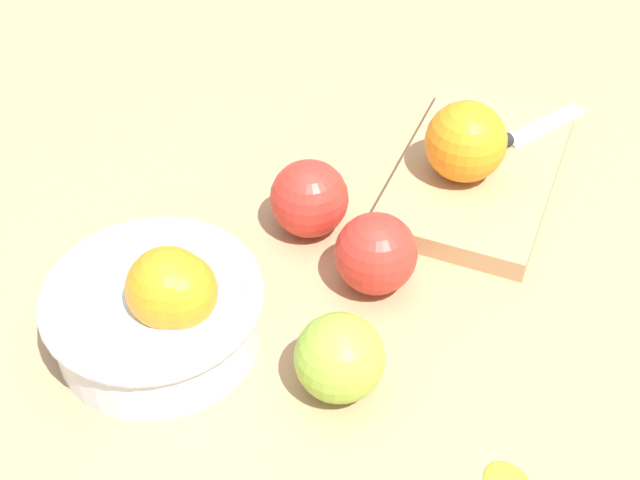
{
  "coord_description": "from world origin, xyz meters",
  "views": [
    {
      "loc": [
        -0.47,
        -0.24,
        0.53
      ],
      "look_at": [
        -0.04,
        0.07,
        0.04
      ],
      "focal_mm": 46.24,
      "sensor_mm": 36.0,
      "label": 1
    }
  ],
  "objects_px": {
    "orange_on_board": "(466,142)",
    "apple_mid_center": "(376,254)",
    "apple_mid_left": "(340,358)",
    "cutting_board": "(478,173)",
    "knife": "(516,137)",
    "bowl": "(159,306)",
    "apple_back_center": "(310,198)"
  },
  "relations": [
    {
      "from": "cutting_board",
      "to": "apple_back_center",
      "type": "bearing_deg",
      "value": 148.72
    },
    {
      "from": "orange_on_board",
      "to": "apple_mid_center",
      "type": "bearing_deg",
      "value": -179.25
    },
    {
      "from": "orange_on_board",
      "to": "apple_mid_left",
      "type": "xyz_separation_m",
      "value": [
        -0.27,
        -0.04,
        -0.03
      ]
    },
    {
      "from": "apple_mid_left",
      "to": "apple_mid_center",
      "type": "height_order",
      "value": "apple_mid_center"
    },
    {
      "from": "knife",
      "to": "apple_back_center",
      "type": "relative_size",
      "value": 2.06
    },
    {
      "from": "knife",
      "to": "apple_mid_left",
      "type": "distance_m",
      "value": 0.36
    },
    {
      "from": "apple_mid_left",
      "to": "knife",
      "type": "bearing_deg",
      "value": 3.8
    },
    {
      "from": "knife",
      "to": "apple_back_center",
      "type": "xyz_separation_m",
      "value": [
        -0.22,
        0.11,
        0.01
      ]
    },
    {
      "from": "apple_mid_center",
      "to": "apple_mid_left",
      "type": "bearing_deg",
      "value": -160.28
    },
    {
      "from": "apple_mid_left",
      "to": "apple_mid_center",
      "type": "xyz_separation_m",
      "value": [
        0.11,
        0.04,
        0.0
      ]
    },
    {
      "from": "orange_on_board",
      "to": "apple_mid_center",
      "type": "xyz_separation_m",
      "value": [
        -0.16,
        -0.0,
        -0.02
      ]
    },
    {
      "from": "knife",
      "to": "apple_mid_center",
      "type": "bearing_deg",
      "value": 176.08
    },
    {
      "from": "cutting_board",
      "to": "orange_on_board",
      "type": "height_order",
      "value": "orange_on_board"
    },
    {
      "from": "cutting_board",
      "to": "knife",
      "type": "height_order",
      "value": "knife"
    },
    {
      "from": "orange_on_board",
      "to": "apple_mid_center",
      "type": "distance_m",
      "value": 0.16
    },
    {
      "from": "apple_mid_left",
      "to": "cutting_board",
      "type": "bearing_deg",
      "value": 6.77
    },
    {
      "from": "orange_on_board",
      "to": "apple_back_center",
      "type": "distance_m",
      "value": 0.16
    },
    {
      "from": "knife",
      "to": "apple_mid_center",
      "type": "height_order",
      "value": "apple_mid_center"
    },
    {
      "from": "bowl",
      "to": "orange_on_board",
      "type": "bearing_deg",
      "value": -17.97
    },
    {
      "from": "knife",
      "to": "orange_on_board",
      "type": "bearing_deg",
      "value": 167.33
    },
    {
      "from": "orange_on_board",
      "to": "apple_mid_center",
      "type": "height_order",
      "value": "orange_on_board"
    },
    {
      "from": "knife",
      "to": "cutting_board",
      "type": "bearing_deg",
      "value": 168.83
    },
    {
      "from": "bowl",
      "to": "cutting_board",
      "type": "xyz_separation_m",
      "value": [
        0.34,
        -0.11,
        -0.03
      ]
    },
    {
      "from": "apple_mid_left",
      "to": "apple_mid_center",
      "type": "distance_m",
      "value": 0.12
    },
    {
      "from": "cutting_board",
      "to": "knife",
      "type": "xyz_separation_m",
      "value": [
        0.06,
        -0.01,
        0.02
      ]
    },
    {
      "from": "orange_on_board",
      "to": "knife",
      "type": "bearing_deg",
      "value": -12.67
    },
    {
      "from": "cutting_board",
      "to": "apple_mid_center",
      "type": "xyz_separation_m",
      "value": [
        -0.18,
        0.01,
        0.03
      ]
    },
    {
      "from": "orange_on_board",
      "to": "cutting_board",
      "type": "bearing_deg",
      "value": -16.16
    },
    {
      "from": "cutting_board",
      "to": "apple_back_center",
      "type": "xyz_separation_m",
      "value": [
        -0.16,
        0.1,
        0.03
      ]
    },
    {
      "from": "orange_on_board",
      "to": "apple_mid_left",
      "type": "bearing_deg",
      "value": -171.15
    },
    {
      "from": "bowl",
      "to": "apple_mid_center",
      "type": "relative_size",
      "value": 2.46
    },
    {
      "from": "cutting_board",
      "to": "knife",
      "type": "relative_size",
      "value": 1.66
    }
  ]
}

